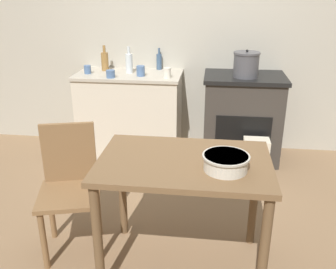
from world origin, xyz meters
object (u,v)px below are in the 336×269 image
Objects in this scene: bottle_left at (159,61)px; cup_mid_right at (167,73)px; stove at (242,117)px; cup_center_right at (88,69)px; cup_center_left at (111,74)px; cup_center at (141,71)px; bottle_far_left at (129,63)px; mixing_bowl_large at (226,162)px; work_table at (184,178)px; chair at (70,185)px; bottle_mid_left at (105,61)px; stock_pot at (246,64)px; flour_sack at (255,158)px.

cup_mid_right is (0.13, -0.39, -0.04)m from bottle_left.
stove is 10.52× the size of cup_center_right.
cup_center_left is 0.85× the size of cup_center.
bottle_far_left reaches higher than cup_center_right.
cup_center_right is (-1.38, 1.79, 0.10)m from mixing_bowl_large.
cup_center_left is at bearing 123.78° from mixing_bowl_large.
stove is 1.42m from cup_center_left.
cup_center is at bearing 169.10° from cup_mid_right.
bottle_far_left is at bearing 112.13° from work_table.
cup_center_left reaches higher than chair.
bottle_mid_left reaches higher than chair.
cup_center_left is at bearing -133.35° from bottle_left.
stove is 3.91× the size of bottle_left.
stove is 0.57m from stock_pot.
stove is at bearing 2.29° from cup_center_right.
cup_center is at bearing -41.86° from bottle_far_left.
cup_center_right is (-0.70, -0.30, -0.05)m from bottle_left.
mixing_bowl_large is 2.20m from bottle_left.
bottle_left is at bearing 64.81° from chair.
stove is 3.39× the size of bottle_mid_left.
chair is 8.71× the size of cup_mid_right.
bottle_left is at bearing 12.48° from bottle_mid_left.
cup_center_right is (-0.36, 1.57, 0.45)m from chair.
bottle_left is 2.27× the size of cup_mid_right.
chair is at bearing -82.61° from bottle_mid_left.
stove is at bearing 37.89° from chair.
bottle_mid_left is at bearing 159.41° from cup_mid_right.
cup_center_left reaches higher than stove.
stove is 3.30× the size of bottle_far_left.
flour_sack is at bearing -33.90° from bottle_left.
cup_center reaches higher than chair.
work_table is 10.19× the size of cup_mid_right.
bottle_far_left reaches higher than chair.
mixing_bowl_large is 2.27m from cup_center_right.
cup_center_left is 0.56m from cup_mid_right.
work_table is at bearing -77.45° from bottle_left.
bottle_left is (-0.90, 0.31, -0.05)m from stock_pot.
mixing_bowl_large is at bearing -96.90° from stock_pot.
work_table is 3.88× the size of bottle_mid_left.
work_table is 12.07× the size of cup_center_right.
bottle_left is 2.23× the size of cup_center.
bottle_mid_left is at bearing 122.39° from mixing_bowl_large.
mixing_bowl_large is at bearing -57.61° from bottle_mid_left.
bottle_mid_left is at bearing 175.85° from stove.
cup_mid_right is at bearing -168.49° from stove.
cup_mid_right is (-0.76, -0.08, -0.09)m from stock_pot.
stove is at bearing 5.70° from cup_center.
stock_pot is 1.19m from bottle_far_left.
work_table is 2.62× the size of flour_sack.
bottle_far_left is at bearing -144.15° from bottle_left.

